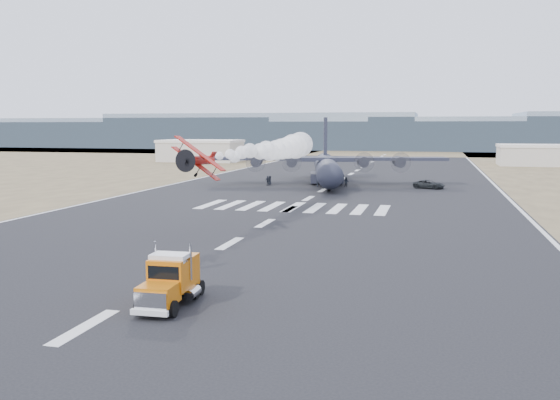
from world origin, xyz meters
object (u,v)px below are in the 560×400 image
at_px(aerobatic_biplane, 198,160).
at_px(crew_h, 346,182).
at_px(support_vehicle, 429,184).
at_px(crew_c, 318,182).
at_px(crew_d, 268,181).
at_px(crew_e, 270,180).
at_px(hangar_right, 536,155).
at_px(crew_g, 321,183).
at_px(hangar_left, 201,150).
at_px(crew_a, 340,182).
at_px(crew_f, 336,182).
at_px(crew_b, 325,184).
at_px(transport_aircraft, 327,167).
at_px(semi_truck, 171,280).

distance_m(aerobatic_biplane, crew_h, 51.89).
bearing_deg(support_vehicle, crew_c, 113.06).
distance_m(crew_c, crew_d, 9.48).
bearing_deg(crew_e, hangar_right, 122.80).
xyz_separation_m(aerobatic_biplane, crew_g, (3.54, 48.62, -6.71)).
relative_size(hangar_left, crew_g, 13.92).
bearing_deg(hangar_right, crew_a, -121.56).
bearing_deg(hangar_right, support_vehicle, -111.89).
distance_m(crew_d, crew_g, 10.50).
relative_size(crew_c, crew_e, 1.05).
relative_size(support_vehicle, crew_h, 2.97).
height_order(hangar_right, crew_f, hangar_right).
xyz_separation_m(hangar_right, crew_e, (-57.39, -70.90, -2.18)).
height_order(aerobatic_biplane, crew_b, aerobatic_biplane).
distance_m(crew_c, crew_h, 5.14).
xyz_separation_m(crew_a, crew_e, (-13.46, 0.63, -0.02)).
xyz_separation_m(transport_aircraft, crew_d, (-10.08, -5.88, -2.40)).
height_order(transport_aircraft, crew_b, transport_aircraft).
bearing_deg(hangar_left, crew_c, -53.40).
height_order(crew_c, crew_f, crew_f).
xyz_separation_m(aerobatic_biplane, transport_aircraft, (3.22, 55.90, -4.30)).
bearing_deg(crew_f, support_vehicle, 160.33).
relative_size(crew_b, crew_f, 0.98).
bearing_deg(support_vehicle, hangar_right, -4.07).
bearing_deg(crew_h, crew_d, -170.79).
bearing_deg(crew_g, transport_aircraft, -123.23).
xyz_separation_m(hangar_left, transport_aircraft, (50.66, -61.48, -0.12)).
xyz_separation_m(hangar_left, crew_a, (54.07, -66.53, -2.56)).
height_order(aerobatic_biplane, support_vehicle, aerobatic_biplane).
bearing_deg(crew_b, crew_g, 117.26).
relative_size(transport_aircraft, crew_b, 23.90).
xyz_separation_m(transport_aircraft, crew_f, (2.62, -5.10, -2.35)).
distance_m(crew_b, crew_g, 2.57).
distance_m(crew_c, crew_e, 9.56).
bearing_deg(crew_g, crew_a, -179.83).
relative_size(hangar_left, support_vehicle, 4.56).
distance_m(transport_aircraft, crew_h, 7.12).
height_order(hangar_left, crew_e, hangar_left).
relative_size(crew_c, crew_g, 1.00).
bearing_deg(crew_c, hangar_right, -73.53).
distance_m(semi_truck, crew_h, 73.50).
bearing_deg(semi_truck, crew_d, 98.49).
bearing_deg(aerobatic_biplane, hangar_right, 71.23).
relative_size(hangar_left, crew_c, 13.98).
distance_m(aerobatic_biplane, crew_f, 51.57).
height_order(semi_truck, crew_g, semi_truck).
bearing_deg(crew_d, transport_aircraft, 52.89).
height_order(hangar_right, crew_c, hangar_right).
distance_m(transport_aircraft, crew_g, 7.68).
bearing_deg(crew_a, crew_b, -139.70).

